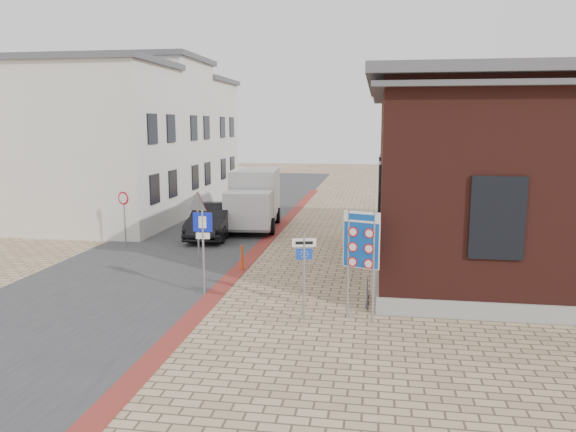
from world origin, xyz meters
The scene contains 16 objects.
ground centered at (0.00, 0.00, 0.00)m, with size 120.00×120.00×0.00m, color tan.
road_strip centered at (-5.50, 15.00, 0.01)m, with size 7.00×60.00×0.02m, color #38383A.
curb_strip centered at (-2.00, 10.00, 0.01)m, with size 0.60×40.00×0.02m, color maroon.
brick_building centered at (8.99, 7.00, 3.49)m, with size 13.00×13.00×6.80m.
townhouse_near centered at (-10.99, 12.00, 4.17)m, with size 7.40×6.40×8.30m.
townhouse_mid centered at (-10.99, 18.00, 4.57)m, with size 7.40×6.40×9.10m.
townhouse_far centered at (-10.99, 24.00, 4.17)m, with size 7.40×6.40×8.30m.
bike_rack centered at (2.65, 2.20, 0.26)m, with size 0.08×1.80×0.60m.
sedan centered at (-4.64, 10.73, 0.79)m, with size 1.67×4.78×1.57m, color black.
box_truck centered at (-3.25, 13.30, 1.51)m, with size 2.79×5.76×2.92m.
border_sign centered at (2.50, 0.50, 2.14)m, with size 0.97×0.37×2.97m.
essen_sign centered at (1.00, 0.30, 1.57)m, with size 0.63×0.18×2.38m.
parking_sign centered at (-2.33, 2.01, 1.82)m, with size 0.58×0.10×2.65m.
yield_sign centered at (-3.80, 6.00, 2.04)m, with size 0.92×0.30×2.66m.
speed_sign centered at (-7.71, 8.00, 1.61)m, with size 0.54×0.22×2.40m.
bollard centered at (-1.86, 5.00, 0.46)m, with size 0.08×0.08×0.92m, color #DF400B.
Camera 1 is at (2.86, -14.14, 5.23)m, focal length 35.00 mm.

